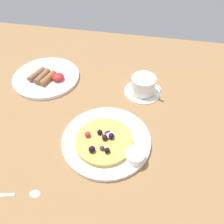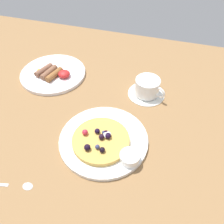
{
  "view_description": "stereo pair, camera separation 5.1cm",
  "coord_description": "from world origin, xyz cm",
  "px_view_note": "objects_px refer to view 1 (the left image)",
  "views": [
    {
      "loc": [
        14.14,
        -46.9,
        58.35
      ],
      "look_at": [
        4.27,
        4.1,
        4.0
      ],
      "focal_mm": 37.33,
      "sensor_mm": 36.0,
      "label": 1
    },
    {
      "loc": [
        19.05,
        -45.69,
        58.35
      ],
      "look_at": [
        4.27,
        4.1,
        4.0
      ],
      "focal_mm": 37.33,
      "sensor_mm": 36.0,
      "label": 2
    }
  ],
  "objects_px": {
    "breakfast_plate": "(46,77)",
    "teaspoon": "(18,194)",
    "pancake_plate": "(106,140)",
    "coffee_cup": "(144,84)",
    "coffee_saucer": "(142,91)",
    "syrup_ramekin": "(135,156)"
  },
  "relations": [
    {
      "from": "breakfast_plate",
      "to": "teaspoon",
      "type": "distance_m",
      "value": 0.48
    },
    {
      "from": "syrup_ramekin",
      "to": "coffee_saucer",
      "type": "relative_size",
      "value": 0.42
    },
    {
      "from": "pancake_plate",
      "to": "coffee_saucer",
      "type": "bearing_deg",
      "value": 71.19
    },
    {
      "from": "coffee_saucer",
      "to": "pancake_plate",
      "type": "bearing_deg",
      "value": -108.81
    },
    {
      "from": "pancake_plate",
      "to": "teaspoon",
      "type": "xyz_separation_m",
      "value": [
        -0.19,
        -0.21,
        -0.0
      ]
    },
    {
      "from": "coffee_saucer",
      "to": "coffee_cup",
      "type": "relative_size",
      "value": 1.19
    },
    {
      "from": "pancake_plate",
      "to": "coffee_cup",
      "type": "xyz_separation_m",
      "value": [
        0.09,
        0.25,
        0.03
      ]
    },
    {
      "from": "coffee_cup",
      "to": "teaspoon",
      "type": "distance_m",
      "value": 0.54
    },
    {
      "from": "breakfast_plate",
      "to": "teaspoon",
      "type": "relative_size",
      "value": 1.55
    },
    {
      "from": "syrup_ramekin",
      "to": "breakfast_plate",
      "type": "bearing_deg",
      "value": 141.65
    },
    {
      "from": "coffee_cup",
      "to": "teaspoon",
      "type": "height_order",
      "value": "coffee_cup"
    },
    {
      "from": "syrup_ramekin",
      "to": "coffee_saucer",
      "type": "height_order",
      "value": "syrup_ramekin"
    },
    {
      "from": "coffee_cup",
      "to": "pancake_plate",
      "type": "bearing_deg",
      "value": -109.12
    },
    {
      "from": "teaspoon",
      "to": "syrup_ramekin",
      "type": "bearing_deg",
      "value": 29.24
    },
    {
      "from": "breakfast_plate",
      "to": "teaspoon",
      "type": "height_order",
      "value": "breakfast_plate"
    },
    {
      "from": "pancake_plate",
      "to": "breakfast_plate",
      "type": "height_order",
      "value": "same"
    },
    {
      "from": "coffee_cup",
      "to": "breakfast_plate",
      "type": "bearing_deg",
      "value": 178.61
    },
    {
      "from": "syrup_ramekin",
      "to": "teaspoon",
      "type": "height_order",
      "value": "syrup_ramekin"
    },
    {
      "from": "pancake_plate",
      "to": "syrup_ramekin",
      "type": "bearing_deg",
      "value": -28.78
    },
    {
      "from": "pancake_plate",
      "to": "breakfast_plate",
      "type": "relative_size",
      "value": 1.05
    },
    {
      "from": "teaspoon",
      "to": "coffee_cup",
      "type": "bearing_deg",
      "value": 59.09
    },
    {
      "from": "pancake_plate",
      "to": "coffee_cup",
      "type": "height_order",
      "value": "coffee_cup"
    }
  ]
}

